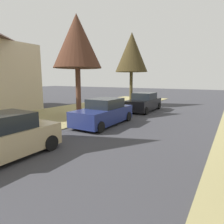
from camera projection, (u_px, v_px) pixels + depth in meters
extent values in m
cylinder|color=brown|center=(78.00, 92.00, 14.11)|extent=(0.37, 0.37, 3.47)
cone|color=#45281C|center=(77.00, 41.00, 13.52)|extent=(3.43, 3.43, 3.69)
cylinder|color=brown|center=(72.00, 60.00, 13.39)|extent=(1.09, 0.34, 1.14)
cylinder|color=brown|center=(72.00, 59.00, 14.01)|extent=(0.24, 1.15, 1.37)
cylinder|color=#473F24|center=(131.00, 89.00, 19.91)|extent=(0.32, 0.32, 3.42)
cone|color=#392F19|center=(132.00, 52.00, 19.30)|extent=(3.23, 3.23, 3.84)
cylinder|color=#473F24|center=(135.00, 68.00, 19.24)|extent=(0.30, 1.09, 0.86)
cylinder|color=#473F24|center=(124.00, 67.00, 19.50)|extent=(0.99, 1.30, 1.06)
cylinder|color=#473F24|center=(135.00, 65.00, 19.28)|extent=(0.16, 1.00, 1.37)
cylinder|color=black|center=(51.00, 143.00, 7.46)|extent=(0.22, 0.61, 0.60)
cylinder|color=black|center=(22.00, 136.00, 8.33)|extent=(0.22, 0.61, 0.60)
cube|color=navy|center=(103.00, 115.00, 11.72)|extent=(1.94, 4.45, 0.85)
cube|color=black|center=(105.00, 103.00, 11.79)|extent=(1.66, 2.07, 0.56)
cylinder|color=black|center=(100.00, 127.00, 9.93)|extent=(0.22, 0.61, 0.60)
cylinder|color=black|center=(74.00, 123.00, 10.80)|extent=(0.22, 0.61, 0.60)
cylinder|color=black|center=(128.00, 117.00, 12.73)|extent=(0.22, 0.61, 0.60)
cylinder|color=black|center=(106.00, 114.00, 13.60)|extent=(0.22, 0.61, 0.60)
cube|color=black|center=(143.00, 104.00, 16.84)|extent=(1.94, 4.45, 0.85)
cube|color=black|center=(145.00, 96.00, 16.91)|extent=(1.66, 2.07, 0.56)
cylinder|color=black|center=(146.00, 111.00, 15.05)|extent=(0.22, 0.61, 0.60)
cylinder|color=black|center=(126.00, 109.00, 15.92)|extent=(0.22, 0.61, 0.60)
cylinder|color=black|center=(159.00, 106.00, 17.85)|extent=(0.22, 0.61, 0.60)
cylinder|color=black|center=(141.00, 105.00, 18.72)|extent=(0.22, 0.61, 0.60)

